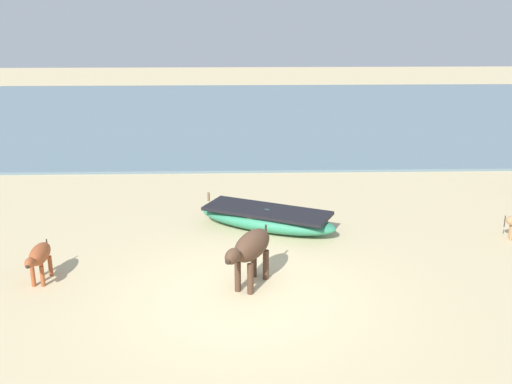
# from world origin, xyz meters

# --- Properties ---
(ground) EXTENTS (80.00, 80.00, 0.00)m
(ground) POSITION_xyz_m (0.00, 0.00, 0.00)
(ground) COLOR #CCB789
(sea_water) EXTENTS (60.00, 20.00, 0.08)m
(sea_water) POSITION_xyz_m (0.00, 17.89, 0.04)
(sea_water) COLOR slate
(sea_water) RESTS_ON ground
(fishing_boat_3) EXTENTS (3.29, 2.25, 0.68)m
(fishing_boat_3) POSITION_xyz_m (0.53, 3.21, 0.26)
(fishing_boat_3) COLOR #338C66
(fishing_boat_3) RESTS_ON ground
(cow_adult_dark) EXTENTS (0.97, 1.47, 1.01)m
(cow_adult_dark) POSITION_xyz_m (0.11, 0.43, 0.72)
(cow_adult_dark) COLOR #4C3323
(cow_adult_dark) RESTS_ON ground
(calf_far_rust) EXTENTS (0.32, 1.07, 0.69)m
(calf_far_rust) POSITION_xyz_m (-3.67, 0.73, 0.50)
(calf_far_rust) COLOR #9E4C28
(calf_far_rust) RESTS_ON ground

